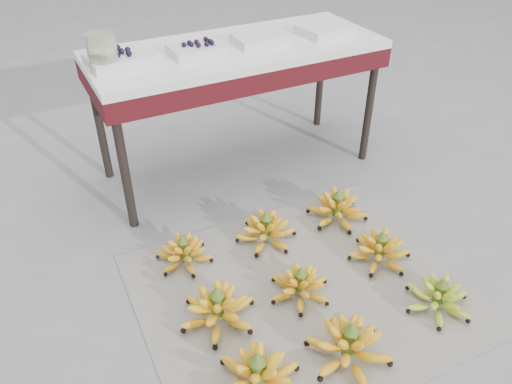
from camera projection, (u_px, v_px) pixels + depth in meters
name	position (u px, v px, depth m)	size (l,w,h in m)	color
ground	(322.00, 299.00, 1.94)	(60.00, 60.00, 0.00)	slate
newspaper_mat	(303.00, 291.00, 1.97)	(1.25, 1.05, 0.01)	beige
bunch_front_left	(257.00, 376.00, 1.58)	(0.33, 0.33, 0.18)	yellow
bunch_front_center	(349.00, 346.00, 1.68)	(0.36, 0.36, 0.18)	yellow
bunch_front_right	(439.00, 297.00, 1.87)	(0.33, 0.33, 0.15)	#7FAF32
bunch_mid_left	(218.00, 309.00, 1.81)	(0.34, 0.34, 0.17)	yellow
bunch_mid_center	(300.00, 286.00, 1.92)	(0.25, 0.25, 0.15)	yellow
bunch_mid_right	(380.00, 250.00, 2.08)	(0.31, 0.31, 0.16)	yellow
bunch_back_left	(184.00, 253.00, 2.08)	(0.31, 0.31, 0.14)	yellow
bunch_back_center	(266.00, 230.00, 2.19)	(0.34, 0.34, 0.16)	yellow
bunch_back_right	(337.00, 208.00, 2.31)	(0.29, 0.29, 0.17)	yellow
vendor_table	(237.00, 61.00, 2.39)	(1.40, 0.56, 0.67)	black
tray_far_left	(120.00, 59.00, 2.13)	(0.29, 0.22, 0.07)	silver
tray_left	(197.00, 49.00, 2.24)	(0.25, 0.18, 0.06)	silver
tray_right	(260.00, 39.00, 2.36)	(0.25, 0.19, 0.04)	silver
tray_far_right	(325.00, 29.00, 2.48)	(0.28, 0.22, 0.04)	silver
glass_jar	(102.00, 52.00, 2.05)	(0.12, 0.12, 0.15)	beige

